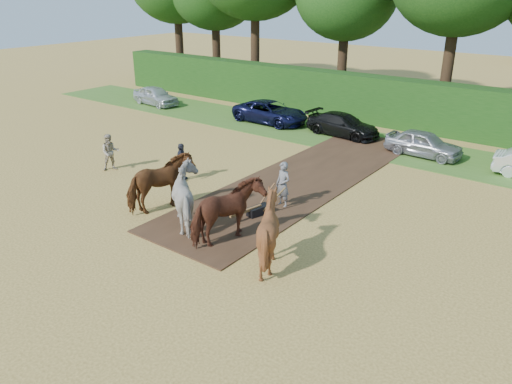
{
  "coord_description": "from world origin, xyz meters",
  "views": [
    {
      "loc": [
        12.81,
        -11.6,
        8.32
      ],
      "look_at": [
        2.72,
        1.7,
        1.4
      ],
      "focal_mm": 35.0,
      "sensor_mm": 36.0,
      "label": 1
    }
  ],
  "objects_px": {
    "plough_team": "(211,204)",
    "parked_cars": "(378,132)",
    "spectator_near": "(110,152)",
    "spectator_far": "(182,162)"
  },
  "relations": [
    {
      "from": "spectator_far",
      "to": "plough_team",
      "type": "relative_size",
      "value": 0.23
    },
    {
      "from": "spectator_far",
      "to": "parked_cars",
      "type": "height_order",
      "value": "spectator_far"
    },
    {
      "from": "spectator_near",
      "to": "plough_team",
      "type": "height_order",
      "value": "plough_team"
    },
    {
      "from": "spectator_near",
      "to": "parked_cars",
      "type": "bearing_deg",
      "value": -3.38
    },
    {
      "from": "plough_team",
      "to": "parked_cars",
      "type": "distance_m",
      "value": 13.86
    },
    {
      "from": "spectator_near",
      "to": "parked_cars",
      "type": "xyz_separation_m",
      "value": [
        8.5,
        11.78,
        -0.21
      ]
    },
    {
      "from": "spectator_near",
      "to": "plough_team",
      "type": "bearing_deg",
      "value": -71.47
    },
    {
      "from": "plough_team",
      "to": "parked_cars",
      "type": "relative_size",
      "value": 0.22
    },
    {
      "from": "parked_cars",
      "to": "spectator_near",
      "type": "bearing_deg",
      "value": -125.79
    },
    {
      "from": "spectator_near",
      "to": "spectator_far",
      "type": "relative_size",
      "value": 1.02
    }
  ]
}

